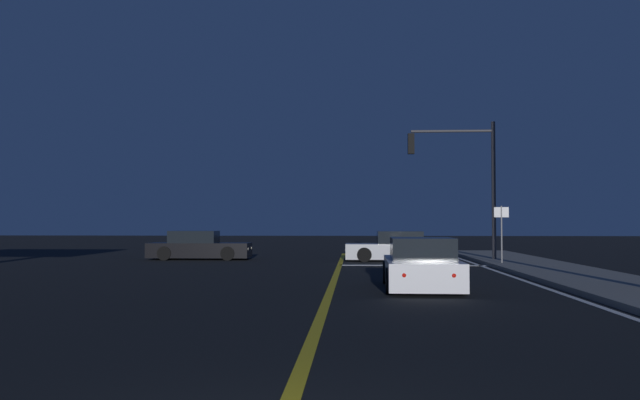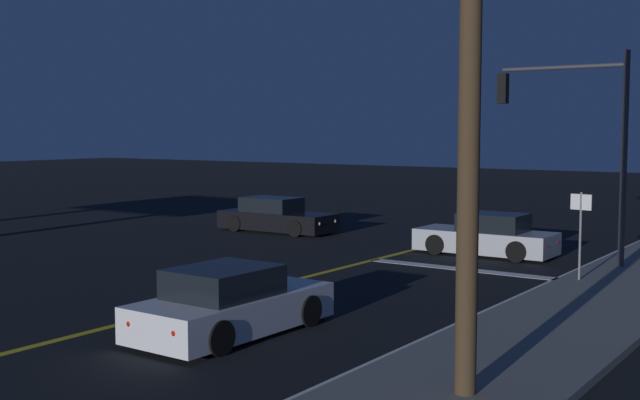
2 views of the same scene
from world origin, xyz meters
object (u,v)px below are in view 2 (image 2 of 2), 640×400
car_side_waiting_silver (487,237)px  street_sign_corner (581,223)px  traffic_signal_near_right (578,126)px  car_parked_curb_black (276,217)px  car_far_approaching_white (231,304)px  utility_pole_right (471,10)px

car_side_waiting_silver → street_sign_corner: 5.31m
traffic_signal_near_right → car_parked_curb_black: bearing=-6.7°
car_far_approaching_white → street_sign_corner: street_sign_corner is taller
car_far_approaching_white → traffic_signal_near_right: 12.50m
car_parked_curb_black → traffic_signal_near_right: size_ratio=0.77×
utility_pole_right → street_sign_corner: utility_pole_right is taller
car_far_approaching_white → car_parked_curb_black: 15.87m
traffic_signal_near_right → car_side_waiting_silver: bearing=-11.3°
car_far_approaching_white → car_side_waiting_silver: 12.20m
car_parked_curb_black → car_side_waiting_silver: bearing=83.9°
utility_pole_right → car_far_approaching_white: bearing=168.7°
car_parked_curb_black → utility_pole_right: size_ratio=0.44×
car_side_waiting_silver → utility_pole_right: size_ratio=0.40×
car_parked_curb_black → street_sign_corner: size_ratio=1.99×
street_sign_corner → car_side_waiting_silver: bearing=139.4°
traffic_signal_near_right → utility_pole_right: bearing=100.7°
traffic_signal_near_right → car_far_approaching_white: bearing=75.4°
car_parked_curb_black → traffic_signal_near_right: bearing=82.4°
car_side_waiting_silver → traffic_signal_near_right: bearing=-101.9°
car_far_approaching_white → street_sign_corner: 9.74m
car_side_waiting_silver → traffic_signal_near_right: (2.96, -0.59, 3.50)m
car_far_approaching_white → traffic_signal_near_right: bearing=76.4°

